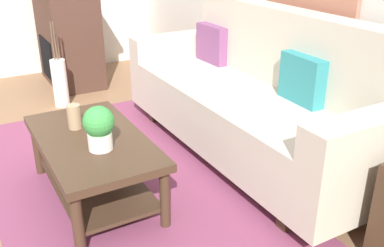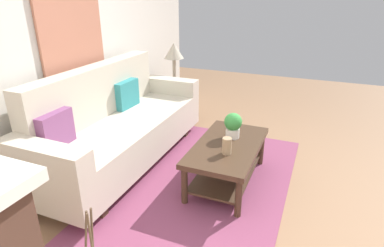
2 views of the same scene
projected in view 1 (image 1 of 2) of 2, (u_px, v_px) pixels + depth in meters
ground_plane at (46, 198)px, 2.84m from camera, size 9.61×9.61×0.00m
area_rug at (119, 177)px, 3.06m from camera, size 2.71×1.63×0.01m
couch at (252, 100)px, 3.26m from camera, size 2.38×0.84×1.08m
throw_pillow_plum at (213, 44)px, 3.81m from camera, size 0.36×0.13×0.32m
throw_pillow_teal at (303, 79)px, 2.91m from camera, size 0.36×0.13×0.32m
coffee_table at (93, 154)px, 2.72m from camera, size 1.10×0.60×0.43m
tabletop_vase at (74, 117)px, 2.77m from camera, size 0.09×0.09×0.16m
potted_plant_tabletop at (99, 127)px, 2.48m from camera, size 0.18×0.18×0.26m
fireplace at (67, 30)px, 4.76m from camera, size 1.02×0.58×1.16m
floor_vase at (60, 83)px, 4.24m from camera, size 0.14×0.14×0.46m
floor_vase_branch_a at (55, 41)px, 4.05m from camera, size 0.04×0.02×0.36m
floor_vase_branch_b at (56, 41)px, 4.09m from camera, size 0.05×0.05×0.36m
floor_vase_branch_c at (52, 41)px, 4.07m from camera, size 0.01×0.01×0.36m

